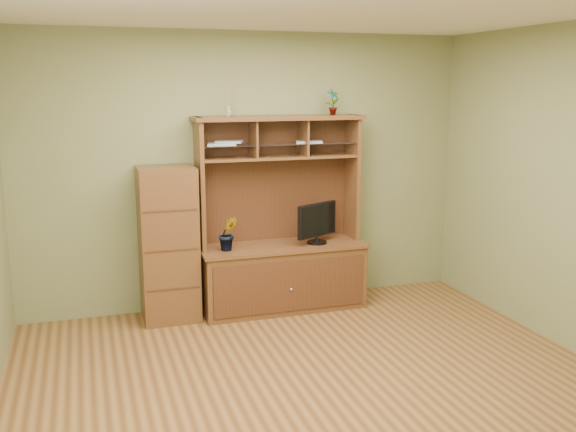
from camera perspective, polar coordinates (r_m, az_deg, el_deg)
name	(u,v)px	position (r m, az deg, el deg)	size (l,w,h in m)	color
room	(319,207)	(4.50, 2.79, 0.81)	(4.54, 4.04, 2.74)	#583719
media_hutch	(281,256)	(6.36, -0.61, -3.62)	(1.66, 0.61, 1.90)	#432713
monitor	(317,222)	(6.32, 2.61, -0.58)	(0.47, 0.27, 0.40)	black
orchid_plant	(228,233)	(6.08, -5.35, -1.55)	(0.18, 0.15, 0.33)	#29541C
top_plant	(333,102)	(6.40, 4.00, 10.10)	(0.13, 0.09, 0.26)	#356724
reed_diffuser	(228,104)	(6.09, -5.36, 9.90)	(0.06, 0.06, 0.30)	silver
magazines	(253,143)	(6.17, -3.09, 6.54)	(1.17, 0.27, 0.04)	#A3A3A7
side_cabinet	(169,244)	(6.10, -10.58, -2.48)	(0.52, 0.47, 1.46)	#432713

